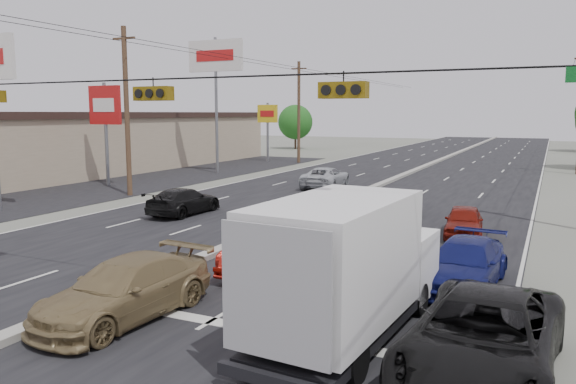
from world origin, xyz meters
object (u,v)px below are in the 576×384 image
object	(u,v)px
utility_pole_left_b	(127,111)
pole_sign_far	(268,119)
queue_car_d	(464,265)
oncoming_near	(184,201)
tan_sedan	(125,290)
utility_pole_left_c	(299,112)
red_sedan	(278,247)
queue_car_c	(387,204)
oncoming_far	(326,178)
queue_car_b	(364,239)
pole_sign_mid	(105,111)
black_suv	(483,339)
box_truck	(349,267)
tree_left_far	(295,122)
queue_car_a	(347,217)
pole_sign_billboard	(216,64)
queue_car_e	(464,222)

from	to	relation	value
utility_pole_left_b	pole_sign_far	distance (m)	25.25
queue_car_d	oncoming_near	world-z (taller)	queue_car_d
tan_sedan	utility_pole_left_c	bearing A→B (deg)	113.01
utility_pole_left_c	red_sedan	bearing A→B (deg)	-66.75
queue_car_c	oncoming_near	xyz separation A→B (m)	(-9.24, -3.63, 0.01)
utility_pole_left_b	oncoming_far	distance (m)	13.38
red_sedan	queue_car_b	bearing A→B (deg)	53.05
queue_car_d	oncoming_far	xyz separation A→B (m)	(-11.54, 18.48, 0.02)
pole_sign_mid	queue_car_c	size ratio (longest dim) A/B	1.52
oncoming_far	black_suv	bearing A→B (deg)	114.01
tan_sedan	queue_car_c	bearing A→B (deg)	86.83
red_sedan	tan_sedan	bearing A→B (deg)	-102.51
pole_sign_mid	black_suv	xyz separation A→B (m)	(26.60, -18.76, -4.33)
box_truck	queue_car_b	size ratio (longest dim) A/B	1.47
utility_pole_left_c	queue_car_d	bearing A→B (deg)	-59.13
box_truck	queue_car_d	bearing A→B (deg)	74.07
pole_sign_far	tan_sedan	world-z (taller)	pole_sign_far
tree_left_far	box_truck	world-z (taller)	tree_left_far
tan_sedan	pole_sign_far	bearing A→B (deg)	117.27
utility_pole_left_b	queue_car_a	distance (m)	16.75
pole_sign_billboard	red_sedan	bearing A→B (deg)	-53.89
utility_pole_left_b	queue_car_c	distance (m)	16.62
black_suv	queue_car_c	xyz separation A→B (m)	(-6.09, 15.52, -0.15)
utility_pole_left_c	pole_sign_far	xyz separation A→B (m)	(-3.50, -0.00, -0.70)
tree_left_far	oncoming_near	bearing A→B (deg)	-71.59
queue_car_c	queue_car_d	size ratio (longest dim) A/B	0.99
pole_sign_billboard	queue_car_c	xyz separation A→B (m)	(18.01, -13.24, -8.23)
pole_sign_billboard	tree_left_far	xyz separation A→B (m)	(-7.50, 32.00, -5.15)
box_truck	black_suv	xyz separation A→B (m)	(2.91, -0.71, -0.86)
queue_car_d	queue_car_e	xyz separation A→B (m)	(-0.98, 6.90, -0.06)
pole_sign_mid	oncoming_far	bearing A→B (deg)	21.08
queue_car_c	oncoming_far	world-z (taller)	oncoming_far
box_truck	black_suv	bearing A→B (deg)	-9.70
queue_car_d	oncoming_far	world-z (taller)	oncoming_far
utility_pole_left_b	queue_car_e	xyz separation A→B (m)	(20.00, -3.21, -4.49)
tan_sedan	pole_sign_mid	bearing A→B (deg)	138.16
tan_sedan	oncoming_far	xyz separation A→B (m)	(-4.45, 24.57, -0.03)
tan_sedan	queue_car_b	bearing A→B (deg)	69.80
pole_sign_far	queue_car_a	bearing A→B (deg)	-57.26
utility_pole_left_b	pole_sign_billboard	xyz separation A→B (m)	(-2.00, 13.00, 3.76)
utility_pole_left_c	red_sedan	xyz separation A→B (m)	(15.40, -35.85, -4.33)
tan_sedan	queue_car_d	bearing A→B (deg)	45.02
tan_sedan	queue_car_e	xyz separation A→B (m)	(6.10, 12.98, -0.10)
pole_sign_far	oncoming_near	bearing A→B (deg)	-70.42
pole_sign_far	queue_car_d	bearing A→B (deg)	-55.11
oncoming_near	tree_left_far	bearing A→B (deg)	-70.73
red_sedan	queue_car_b	distance (m)	3.18
tree_left_far	queue_car_b	world-z (taller)	tree_left_far
box_truck	oncoming_near	size ratio (longest dim) A/B	1.45
utility_pole_left_c	black_suv	world-z (taller)	utility_pole_left_c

